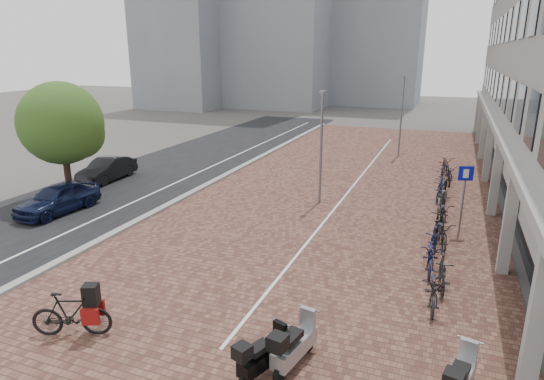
{
  "coord_description": "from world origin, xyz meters",
  "views": [
    {
      "loc": [
        6.83,
        -11.43,
        6.87
      ],
      "look_at": [
        0.0,
        6.0,
        1.3
      ],
      "focal_mm": 30.56,
      "sensor_mm": 36.0,
      "label": 1
    }
  ],
  "objects_px": {
    "car_navy": "(58,198)",
    "hero_bike": "(71,313)",
    "scooter_mid": "(264,354)",
    "scooter_back": "(460,378)",
    "scooter_front": "(295,343)",
    "car_dark": "(107,169)",
    "parking_sign": "(464,188)"
  },
  "relations": [
    {
      "from": "scooter_back",
      "to": "hero_bike",
      "type": "bearing_deg",
      "value": -160.43
    },
    {
      "from": "car_navy",
      "to": "scooter_back",
      "type": "height_order",
      "value": "car_navy"
    },
    {
      "from": "car_dark",
      "to": "scooter_front",
      "type": "distance_m",
      "value": 18.72
    },
    {
      "from": "hero_bike",
      "to": "scooter_mid",
      "type": "relative_size",
      "value": 1.29
    },
    {
      "from": "car_navy",
      "to": "hero_bike",
      "type": "distance_m",
      "value": 10.41
    },
    {
      "from": "car_navy",
      "to": "scooter_front",
      "type": "height_order",
      "value": "car_navy"
    },
    {
      "from": "car_dark",
      "to": "scooter_front",
      "type": "bearing_deg",
      "value": -40.54
    },
    {
      "from": "car_dark",
      "to": "scooter_mid",
      "type": "bearing_deg",
      "value": -42.83
    },
    {
      "from": "hero_bike",
      "to": "scooter_back",
      "type": "distance_m",
      "value": 9.11
    },
    {
      "from": "hero_bike",
      "to": "parking_sign",
      "type": "relative_size",
      "value": 0.76
    },
    {
      "from": "parking_sign",
      "to": "car_dark",
      "type": "bearing_deg",
      "value": 158.03
    },
    {
      "from": "hero_bike",
      "to": "scooter_back",
      "type": "relative_size",
      "value": 1.22
    },
    {
      "from": "scooter_back",
      "to": "car_navy",
      "type": "bearing_deg",
      "value": 173.01
    },
    {
      "from": "parking_sign",
      "to": "scooter_front",
      "type": "bearing_deg",
      "value": -127.02
    },
    {
      "from": "car_dark",
      "to": "parking_sign",
      "type": "height_order",
      "value": "parking_sign"
    },
    {
      "from": "car_navy",
      "to": "hero_bike",
      "type": "relative_size",
      "value": 1.91
    },
    {
      "from": "scooter_back",
      "to": "parking_sign",
      "type": "height_order",
      "value": "parking_sign"
    },
    {
      "from": "car_navy",
      "to": "scooter_mid",
      "type": "xyz_separation_m",
      "value": [
        12.66,
        -6.74,
        -0.12
      ]
    },
    {
      "from": "car_navy",
      "to": "scooter_mid",
      "type": "relative_size",
      "value": 2.45
    },
    {
      "from": "hero_bike",
      "to": "scooter_front",
      "type": "distance_m",
      "value": 5.65
    },
    {
      "from": "car_dark",
      "to": "scooter_front",
      "type": "height_order",
      "value": "car_dark"
    },
    {
      "from": "car_dark",
      "to": "scooter_back",
      "type": "xyz_separation_m",
      "value": [
        18.34,
        -11.22,
        -0.06
      ]
    },
    {
      "from": "scooter_mid",
      "to": "parking_sign",
      "type": "distance_m",
      "value": 11.5
    },
    {
      "from": "scooter_mid",
      "to": "scooter_back",
      "type": "relative_size",
      "value": 0.95
    },
    {
      "from": "car_dark",
      "to": "hero_bike",
      "type": "distance_m",
      "value": 15.38
    },
    {
      "from": "car_dark",
      "to": "parking_sign",
      "type": "distance_m",
      "value": 18.42
    },
    {
      "from": "hero_bike",
      "to": "scooter_mid",
      "type": "bearing_deg",
      "value": -108.8
    },
    {
      "from": "scooter_front",
      "to": "scooter_mid",
      "type": "distance_m",
      "value": 0.75
    },
    {
      "from": "car_dark",
      "to": "scooter_back",
      "type": "distance_m",
      "value": 21.5
    },
    {
      "from": "car_navy",
      "to": "hero_bike",
      "type": "bearing_deg",
      "value": -39.3
    },
    {
      "from": "car_navy",
      "to": "scooter_front",
      "type": "xyz_separation_m",
      "value": [
        13.2,
        -6.21,
        -0.06
      ]
    },
    {
      "from": "car_navy",
      "to": "car_dark",
      "type": "bearing_deg",
      "value": 111.63
    }
  ]
}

